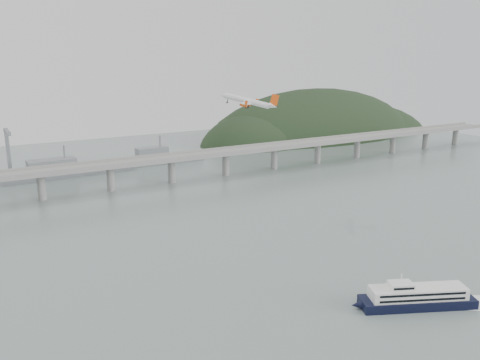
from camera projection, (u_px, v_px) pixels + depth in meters
ground at (299, 280)px, 236.13m from camera, size 900.00×900.00×0.00m
bridge at (146, 164)px, 399.03m from camera, size 800.00×22.00×23.90m
headland at (323, 150)px, 658.03m from camera, size 365.00×155.00×156.00m
ferry at (417, 297)px, 210.61m from camera, size 73.81×38.80×14.84m
airliner at (248, 101)px, 290.44m from camera, size 28.75×27.60×10.21m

